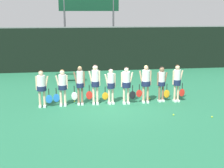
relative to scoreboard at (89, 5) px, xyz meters
The scene contains 19 objects.
ground_plane 10.90m from the scoreboard, 88.39° to the right, with size 140.00×140.00×0.00m, color #26724C.
fence_windscreen 3.47m from the scoreboard, 81.03° to the right, with size 60.00×0.08×3.08m.
scoreboard is the anchor object (origin of this frame).
bench_courtside 6.64m from the scoreboard, 107.22° to the right, with size 1.64×0.39×0.48m.
player_0 10.94m from the scoreboard, 105.66° to the right, with size 0.69×0.41×1.64m.
player_1 10.69m from the scoreboard, 100.91° to the right, with size 0.66×0.39×1.64m.
player_2 10.49m from the scoreboard, 96.60° to the right, with size 0.61×0.33×1.75m.
player_3 10.46m from the scoreboard, 92.67° to the right, with size 0.65×0.36×1.82m.
player_4 10.54m from the scoreboard, 88.64° to the right, with size 0.63×0.35×1.63m.
player_5 10.63m from the scoreboard, 84.64° to the right, with size 0.69×0.40×1.70m.
player_6 10.69m from the scoreboard, 79.51° to the right, with size 0.69×0.41×1.74m.
player_7 10.79m from the scoreboard, 75.13° to the right, with size 0.63×0.35×1.65m.
player_8 11.07m from the scoreboard, 71.62° to the right, with size 0.63×0.36×1.73m.
tennis_ball_0 9.24m from the scoreboard, 99.48° to the right, with size 0.07×0.07×0.07m, color #CCE033.
tennis_ball_1 9.55m from the scoreboard, 100.01° to the right, with size 0.07×0.07×0.07m, color #CCE033.
tennis_ball_2 12.95m from the scoreboard, 77.99° to the right, with size 0.06×0.06×0.06m, color #CCE033.
tennis_ball_3 10.50m from the scoreboard, 98.45° to the right, with size 0.07×0.07×0.07m, color #CCE033.
tennis_ball_4 10.67m from the scoreboard, 76.98° to the right, with size 0.07×0.07×0.07m, color #CCE033.
tennis_ball_5 13.72m from the scoreboard, 72.28° to the right, with size 0.07×0.07×0.07m, color #CCE033.
Camera 1 is at (-1.89, -13.46, 4.11)m, focal length 50.00 mm.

